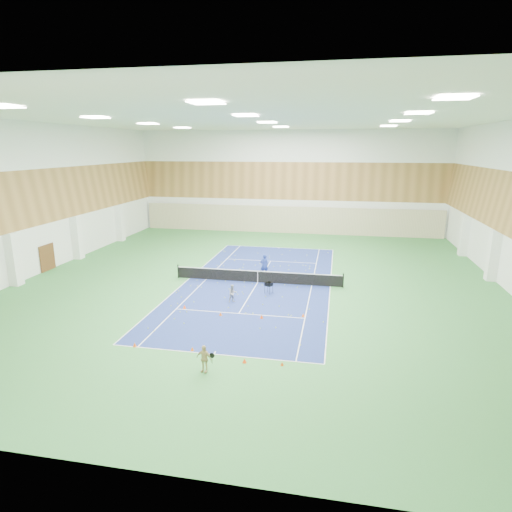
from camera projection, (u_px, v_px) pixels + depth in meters
The scene contains 21 objects.
ground at pixel (258, 283), 32.71m from camera, with size 40.00×40.00×0.00m, color #327638.
room_shell at pixel (258, 204), 31.22m from camera, with size 36.00×40.00×12.00m, color white, non-canonical shape.
wood_cladding at pixel (258, 177), 30.72m from camera, with size 36.00×40.00×8.00m, color #9F703B, non-canonical shape.
ceiling_light_grid at pixel (258, 120), 29.75m from camera, with size 21.40×25.40×0.06m, color white, non-canonical shape.
court_surface at pixel (258, 282), 32.71m from camera, with size 10.97×23.77×0.01m, color navy.
tennis_balls_scatter at pixel (258, 282), 32.70m from camera, with size 10.57×22.77×0.07m, color #B8D524, non-canonical shape.
tennis_net at pixel (258, 276), 32.57m from camera, with size 12.80×0.10×1.10m, color black, non-canonical shape.
back_curtain at pixel (288, 220), 51.10m from camera, with size 35.40×0.16×3.20m, color #C6B793.
door_left_b at pixel (47, 258), 35.71m from camera, with size 0.08×1.80×2.20m, color #593319.
coach at pixel (264, 265), 34.09m from camera, with size 0.67×0.44×1.83m, color navy.
child_court at pixel (233, 293), 28.46m from camera, with size 0.59×0.46×1.22m, color #96959D.
child_apron at pixel (204, 359), 19.61m from camera, with size 0.78×0.32×1.32m, color tan.
ball_cart at pixel (269, 288), 30.20m from camera, with size 0.49×0.49×0.85m, color black, non-canonical shape.
cone_svc_a at pixel (184, 307), 27.42m from camera, with size 0.23×0.23×0.25m, color #ED440C.
cone_svc_b at pixel (220, 314), 26.30m from camera, with size 0.20×0.20×0.23m, color #DE570B.
cone_svc_c at pixel (262, 316), 25.85m from camera, with size 0.23×0.23×0.25m, color #E9410C.
cone_svc_d at pixel (303, 315), 26.10m from camera, with size 0.21×0.21×0.23m, color #FB600D.
cone_base_a at pixel (135, 345), 22.20m from camera, with size 0.21×0.21×0.23m, color #F9500D.
cone_base_b at pixel (192, 349), 21.78m from camera, with size 0.19×0.19×0.20m, color #FD650D.
cone_base_c at pixel (245, 360), 20.55m from camera, with size 0.21×0.21×0.23m, color #FF420D.
cone_base_d at pixel (282, 364), 20.30m from camera, with size 0.17×0.17×0.19m, color #DA490B.
Camera 1 is at (5.75, -30.65, 10.10)m, focal length 30.00 mm.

